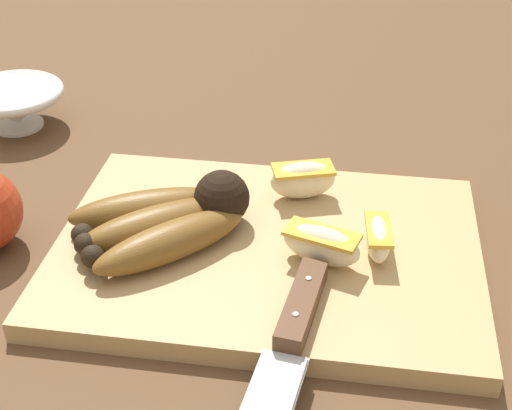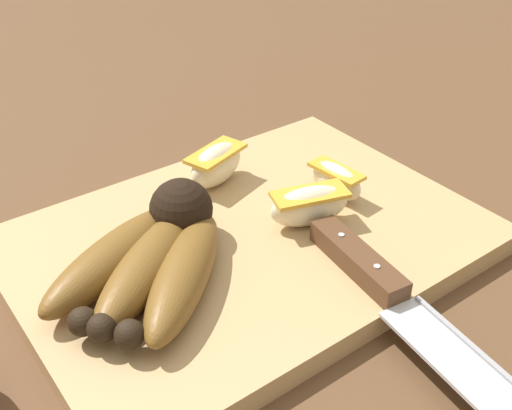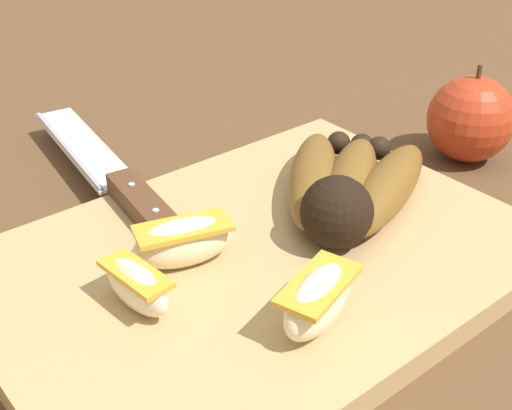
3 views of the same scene
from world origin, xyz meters
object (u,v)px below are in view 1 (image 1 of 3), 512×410
object	(u,v)px
apple_wedge_middle	(303,179)
apple_wedge_far	(378,238)
banana_bunch	(169,220)
chefs_knife	(287,349)
apple_wedge_near	(321,245)
ceramic_bowl	(14,104)

from	to	relation	value
apple_wedge_middle	apple_wedge_far	bearing A→B (deg)	131.78
banana_bunch	chefs_knife	bearing A→B (deg)	132.71
banana_bunch	apple_wedge_near	size ratio (longest dim) A/B	2.34
apple_wedge_far	apple_wedge_near	bearing A→B (deg)	22.21
apple_wedge_far	ceramic_bowl	size ratio (longest dim) A/B	0.48
ceramic_bowl	chefs_knife	bearing A→B (deg)	136.22
chefs_knife	apple_wedge_middle	bearing A→B (deg)	-87.29
apple_wedge_far	banana_bunch	bearing A→B (deg)	0.75
apple_wedge_near	ceramic_bowl	bearing A→B (deg)	-31.73
apple_wedge_middle	banana_bunch	bearing A→B (deg)	37.10
banana_bunch	chefs_knife	xyz separation A→B (m)	(-0.12, 0.13, -0.01)
banana_bunch	apple_wedge_far	bearing A→B (deg)	-179.25
apple_wedge_far	ceramic_bowl	xyz separation A→B (m)	(0.44, -0.22, -0.01)
chefs_knife	apple_wedge_near	world-z (taller)	apple_wedge_near
ceramic_bowl	apple_wedge_near	bearing A→B (deg)	148.27
banana_bunch	apple_wedge_far	xyz separation A→B (m)	(-0.19, -0.00, -0.00)
apple_wedge_near	apple_wedge_middle	world-z (taller)	apple_wedge_middle
apple_wedge_middle	ceramic_bowl	size ratio (longest dim) A/B	0.58
chefs_knife	ceramic_bowl	world-z (taller)	ceramic_bowl
ceramic_bowl	apple_wedge_far	bearing A→B (deg)	153.20
apple_wedge_near	ceramic_bowl	distance (m)	0.46
chefs_knife	ceramic_bowl	size ratio (longest dim) A/B	2.31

